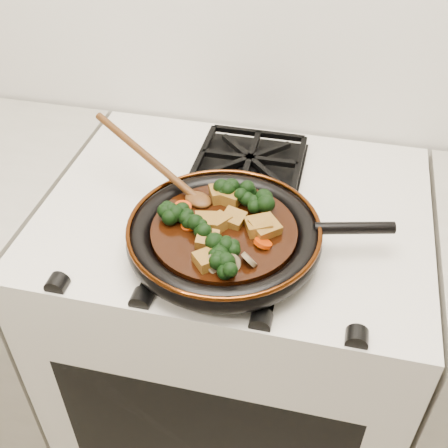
# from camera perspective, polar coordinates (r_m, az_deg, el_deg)

# --- Properties ---
(stove) EXTENTS (0.76, 0.60, 0.90)m
(stove) POSITION_cam_1_polar(r_m,az_deg,el_deg) (1.44, 0.98, -12.23)
(stove) COLOR silver
(stove) RESTS_ON ground
(burner_grate_front) EXTENTS (0.23, 0.23, 0.03)m
(burner_grate_front) POSITION_cam_1_polar(r_m,az_deg,el_deg) (1.00, -0.42, -2.49)
(burner_grate_front) COLOR black
(burner_grate_front) RESTS_ON stove
(burner_grate_back) EXTENTS (0.23, 0.23, 0.03)m
(burner_grate_back) POSITION_cam_1_polar(r_m,az_deg,el_deg) (1.22, 2.63, 6.34)
(burner_grate_back) COLOR black
(burner_grate_back) RESTS_ON stove
(skillet) EXTENTS (0.46, 0.34, 0.05)m
(skillet) POSITION_cam_1_polar(r_m,az_deg,el_deg) (0.99, 0.12, -1.15)
(skillet) COLOR black
(skillet) RESTS_ON burner_grate_front
(braising_sauce) EXTENTS (0.26, 0.26, 0.02)m
(braising_sauce) POSITION_cam_1_polar(r_m,az_deg,el_deg) (0.98, 0.00, -0.93)
(braising_sauce) COLOR black
(braising_sauce) RESTS_ON skillet
(tofu_cube_0) EXTENTS (0.06, 0.06, 0.03)m
(tofu_cube_0) POSITION_cam_1_polar(r_m,az_deg,el_deg) (0.97, 3.53, -0.24)
(tofu_cube_0) COLOR brown
(tofu_cube_0) RESTS_ON braising_sauce
(tofu_cube_1) EXTENTS (0.05, 0.05, 0.03)m
(tofu_cube_1) POSITION_cam_1_polar(r_m,az_deg,el_deg) (0.98, -0.56, 0.14)
(tofu_cube_1) COLOR brown
(tofu_cube_1) RESTS_ON braising_sauce
(tofu_cube_2) EXTENTS (0.06, 0.06, 0.03)m
(tofu_cube_2) POSITION_cam_1_polar(r_m,az_deg,el_deg) (1.04, -0.20, 3.09)
(tofu_cube_2) COLOR brown
(tofu_cube_2) RESTS_ON braising_sauce
(tofu_cube_3) EXTENTS (0.05, 0.05, 0.03)m
(tofu_cube_3) POSITION_cam_1_polar(r_m,az_deg,el_deg) (0.98, 0.95, 0.48)
(tofu_cube_3) COLOR brown
(tofu_cube_3) RESTS_ON braising_sauce
(tofu_cube_4) EXTENTS (0.06, 0.06, 0.03)m
(tofu_cube_4) POSITION_cam_1_polar(r_m,az_deg,el_deg) (0.97, 4.17, -0.41)
(tofu_cube_4) COLOR brown
(tofu_cube_4) RESTS_ON braising_sauce
(tofu_cube_5) EXTENTS (0.05, 0.05, 0.03)m
(tofu_cube_5) POSITION_cam_1_polar(r_m,az_deg,el_deg) (0.97, -1.89, 0.10)
(tofu_cube_5) COLOR brown
(tofu_cube_5) RESTS_ON braising_sauce
(tofu_cube_6) EXTENTS (0.06, 0.06, 0.02)m
(tofu_cube_6) POSITION_cam_1_polar(r_m,az_deg,el_deg) (0.91, -1.66, -3.68)
(tofu_cube_6) COLOR brown
(tofu_cube_6) RESTS_ON braising_sauce
(tofu_cube_7) EXTENTS (0.04, 0.04, 0.03)m
(tofu_cube_7) POSITION_cam_1_polar(r_m,az_deg,el_deg) (0.94, -1.72, -1.61)
(tofu_cube_7) COLOR brown
(tofu_cube_7) RESTS_ON braising_sauce
(tofu_cube_8) EXTENTS (0.05, 0.05, 0.03)m
(tofu_cube_8) POSITION_cam_1_polar(r_m,az_deg,el_deg) (1.03, 0.73, 2.81)
(tofu_cube_8) COLOR brown
(tofu_cube_8) RESTS_ON braising_sauce
(broccoli_floret_0) EXTENTS (0.08, 0.07, 0.06)m
(broccoli_floret_0) POSITION_cam_1_polar(r_m,az_deg,el_deg) (1.04, 0.12, 3.18)
(broccoli_floret_0) COLOR black
(broccoli_floret_0) RESTS_ON braising_sauce
(broccoli_floret_1) EXTENTS (0.07, 0.07, 0.06)m
(broccoli_floret_1) POSITION_cam_1_polar(r_m,az_deg,el_deg) (0.96, -2.55, -0.64)
(broccoli_floret_1) COLOR black
(broccoli_floret_1) RESTS_ON braising_sauce
(broccoli_floret_2) EXTENTS (0.07, 0.07, 0.06)m
(broccoli_floret_2) POSITION_cam_1_polar(r_m,az_deg,el_deg) (0.92, -0.66, -2.91)
(broccoli_floret_2) COLOR black
(broccoli_floret_2) RESTS_ON braising_sauce
(broccoli_floret_3) EXTENTS (0.06, 0.06, 0.06)m
(broccoli_floret_3) POSITION_cam_1_polar(r_m,az_deg,el_deg) (0.98, -4.17, 0.75)
(broccoli_floret_3) COLOR black
(broccoli_floret_3) RESTS_ON braising_sauce
(broccoli_floret_4) EXTENTS (0.08, 0.08, 0.06)m
(broccoli_floret_4) POSITION_cam_1_polar(r_m,az_deg,el_deg) (1.01, 3.94, 1.92)
(broccoli_floret_4) COLOR black
(broccoli_floret_4) RESTS_ON braising_sauce
(broccoli_floret_5) EXTENTS (0.08, 0.09, 0.06)m
(broccoli_floret_5) POSITION_cam_1_polar(r_m,az_deg,el_deg) (1.02, 3.64, 2.26)
(broccoli_floret_5) COLOR black
(broccoli_floret_5) RESTS_ON braising_sauce
(broccoli_floret_6) EXTENTS (0.08, 0.07, 0.07)m
(broccoli_floret_6) POSITION_cam_1_polar(r_m,az_deg,el_deg) (0.89, 0.02, -4.44)
(broccoli_floret_6) COLOR black
(broccoli_floret_6) RESTS_ON braising_sauce
(broccoli_floret_7) EXTENTS (0.08, 0.09, 0.06)m
(broccoli_floret_7) POSITION_cam_1_polar(r_m,az_deg,el_deg) (0.99, -5.36, 0.71)
(broccoli_floret_7) COLOR black
(broccoli_floret_7) RESTS_ON braising_sauce
(broccoli_floret_8) EXTENTS (0.09, 0.08, 0.07)m
(broccoli_floret_8) POSITION_cam_1_polar(r_m,az_deg,el_deg) (0.92, 0.65, -2.68)
(broccoli_floret_8) COLOR black
(broccoli_floret_8) RESTS_ON braising_sauce
(broccoli_floret_9) EXTENTS (0.09, 0.08, 0.07)m
(broccoli_floret_9) POSITION_cam_1_polar(r_m,az_deg,el_deg) (1.03, 2.55, 2.74)
(broccoli_floret_9) COLOR black
(broccoli_floret_9) RESTS_ON braising_sauce
(carrot_coin_0) EXTENTS (0.03, 0.03, 0.02)m
(carrot_coin_0) POSITION_cam_1_polar(r_m,az_deg,el_deg) (0.98, -3.60, -0.08)
(carrot_coin_0) COLOR #B63005
(carrot_coin_0) RESTS_ON braising_sauce
(carrot_coin_1) EXTENTS (0.03, 0.03, 0.02)m
(carrot_coin_1) POSITION_cam_1_polar(r_m,az_deg,el_deg) (1.00, -5.36, 1.11)
(carrot_coin_1) COLOR #B63005
(carrot_coin_1) RESTS_ON braising_sauce
(carrot_coin_2) EXTENTS (0.03, 0.03, 0.02)m
(carrot_coin_2) POSITION_cam_1_polar(r_m,az_deg,el_deg) (0.94, 3.98, -1.95)
(carrot_coin_2) COLOR #B63005
(carrot_coin_2) RESTS_ON braising_sauce
(carrot_coin_3) EXTENTS (0.03, 0.03, 0.01)m
(carrot_coin_3) POSITION_cam_1_polar(r_m,az_deg,el_deg) (1.02, -4.20, 1.72)
(carrot_coin_3) COLOR #B63005
(carrot_coin_3) RESTS_ON braising_sauce
(mushroom_slice_0) EXTENTS (0.03, 0.03, 0.03)m
(mushroom_slice_0) POSITION_cam_1_polar(r_m,az_deg,el_deg) (0.90, 0.72, -4.04)
(mushroom_slice_0) COLOR olive
(mushroom_slice_0) RESTS_ON braising_sauce
(mushroom_slice_1) EXTENTS (0.05, 0.05, 0.03)m
(mushroom_slice_1) POSITION_cam_1_polar(r_m,az_deg,el_deg) (0.90, -0.76, -4.04)
(mushroom_slice_1) COLOR olive
(mushroom_slice_1) RESTS_ON braising_sauce
(mushroom_slice_2) EXTENTS (0.04, 0.04, 0.02)m
(mushroom_slice_2) POSITION_cam_1_polar(r_m,az_deg,el_deg) (1.00, -5.09, 0.96)
(mushroom_slice_2) COLOR olive
(mushroom_slice_2) RESTS_ON braising_sauce
(mushroom_slice_3) EXTENTS (0.04, 0.04, 0.03)m
(mushroom_slice_3) POSITION_cam_1_polar(r_m,az_deg,el_deg) (0.91, 2.58, -3.65)
(mushroom_slice_3) COLOR olive
(mushroom_slice_3) RESTS_ON braising_sauce
(wooden_spoon) EXTENTS (0.16, 0.11, 0.28)m
(wooden_spoon) POSITION_cam_1_polar(r_m,az_deg,el_deg) (1.07, -5.91, 5.23)
(wooden_spoon) COLOR #4D2A10
(wooden_spoon) RESTS_ON braising_sauce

